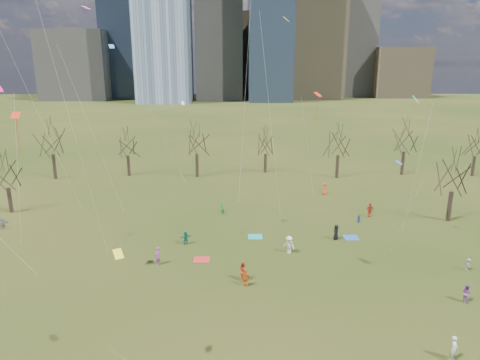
{
  "coord_description": "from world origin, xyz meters",
  "views": [
    {
      "loc": [
        -0.63,
        -31.68,
        18.89
      ],
      "look_at": [
        0.0,
        12.0,
        7.0
      ],
      "focal_mm": 32.0,
      "sensor_mm": 36.0,
      "label": 1
    }
  ],
  "objects_px": {
    "person_2": "(243,271)",
    "person_4": "(246,278)",
    "blanket_navy": "(351,238)",
    "person_1": "(454,348)",
    "blanket_crimson": "(202,260)",
    "blanket_teal": "(255,237)"
  },
  "relations": [
    {
      "from": "person_2",
      "to": "person_4",
      "type": "xyz_separation_m",
      "value": [
        0.19,
        -1.12,
        -0.11
      ]
    },
    {
      "from": "blanket_navy",
      "to": "blanket_crimson",
      "type": "distance_m",
      "value": 17.27
    },
    {
      "from": "blanket_crimson",
      "to": "person_1",
      "type": "xyz_separation_m",
      "value": [
        17.63,
        -15.26,
        0.88
      ]
    },
    {
      "from": "blanket_teal",
      "to": "person_1",
      "type": "xyz_separation_m",
      "value": [
        12.0,
        -21.03,
        0.88
      ]
    },
    {
      "from": "blanket_crimson",
      "to": "blanket_navy",
      "type": "bearing_deg",
      "value": 18.06
    },
    {
      "from": "blanket_navy",
      "to": "person_4",
      "type": "distance_m",
      "value": 16.19
    },
    {
      "from": "person_2",
      "to": "person_4",
      "type": "height_order",
      "value": "person_2"
    },
    {
      "from": "blanket_teal",
      "to": "person_1",
      "type": "bearing_deg",
      "value": -60.29
    },
    {
      "from": "blanket_navy",
      "to": "person_2",
      "type": "bearing_deg",
      "value": -142.21
    },
    {
      "from": "blanket_teal",
      "to": "person_1",
      "type": "relative_size",
      "value": 0.89
    },
    {
      "from": "person_1",
      "to": "blanket_crimson",
      "type": "bearing_deg",
      "value": 83.75
    },
    {
      "from": "blanket_teal",
      "to": "blanket_navy",
      "type": "height_order",
      "value": "same"
    },
    {
      "from": "blanket_navy",
      "to": "person_1",
      "type": "relative_size",
      "value": 0.89
    },
    {
      "from": "blanket_crimson",
      "to": "person_4",
      "type": "bearing_deg",
      "value": -51.24
    },
    {
      "from": "blanket_navy",
      "to": "person_2",
      "type": "relative_size",
      "value": 0.89
    },
    {
      "from": "person_2",
      "to": "person_4",
      "type": "bearing_deg",
      "value": -174.05
    },
    {
      "from": "blanket_navy",
      "to": "person_4",
      "type": "relative_size",
      "value": 1.01
    },
    {
      "from": "person_1",
      "to": "person_2",
      "type": "bearing_deg",
      "value": 85.42
    },
    {
      "from": "blanket_navy",
      "to": "blanket_crimson",
      "type": "bearing_deg",
      "value": -161.94
    },
    {
      "from": "blanket_teal",
      "to": "blanket_navy",
      "type": "relative_size",
      "value": 1.0
    },
    {
      "from": "person_2",
      "to": "person_1",
      "type": "bearing_deg",
      "value": -132.96
    },
    {
      "from": "blanket_teal",
      "to": "person_2",
      "type": "bearing_deg",
      "value": -98.82
    }
  ]
}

